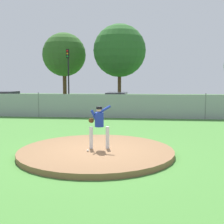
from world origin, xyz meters
name	(u,v)px	position (x,y,z in m)	size (l,w,h in m)	color
ground_plane	(114,127)	(0.00, 6.00, 0.00)	(80.00, 80.00, 0.00)	#427A33
asphalt_strip	(124,111)	(0.00, 14.50, 0.00)	(44.00, 7.00, 0.01)	#2B2B2D
pitchers_mound	(96,152)	(0.00, 0.00, 0.09)	(5.53, 5.53, 0.18)	brown
pitcher_youth	(99,123)	(0.08, 0.14, 1.12)	(0.83, 0.32, 1.58)	silver
baseball	(88,151)	(-0.23, -0.40, 0.22)	(0.07, 0.07, 0.07)	white
chainlink_fence	(119,106)	(0.00, 10.00, 0.84)	(29.35, 0.07, 1.77)	gray
parked_car_champagne	(117,102)	(-0.61, 14.56, 0.77)	(1.94, 4.59, 1.61)	tan
parked_car_red	(6,101)	(-10.74, 14.79, 0.78)	(2.01, 4.15, 1.64)	#A81919
traffic_cone_orange	(164,108)	(3.46, 14.95, 0.26)	(0.40, 0.40, 0.55)	orange
traffic_light_near	(68,68)	(-5.95, 18.78, 3.87)	(0.28, 0.46, 5.75)	black
tree_slender_far	(64,55)	(-7.60, 23.30, 5.61)	(5.04, 5.04, 8.15)	#4C331E
tree_bushy_near	(120,51)	(-0.96, 21.57, 5.82)	(5.68, 5.68, 8.68)	#4C331E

